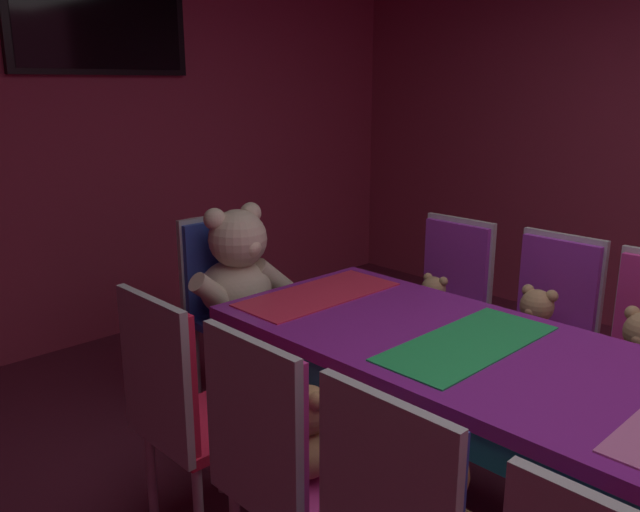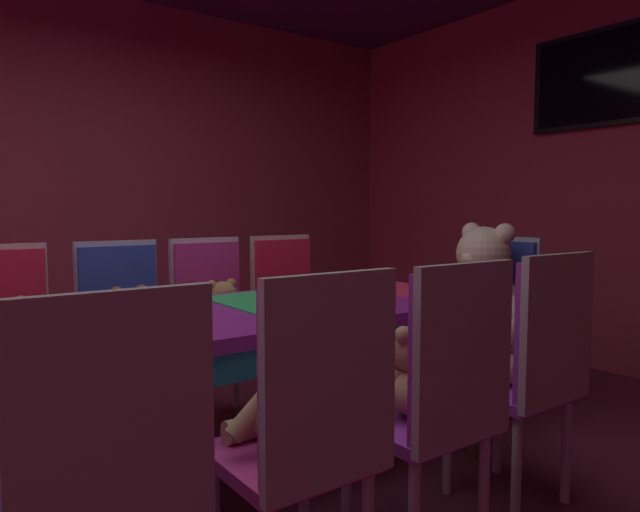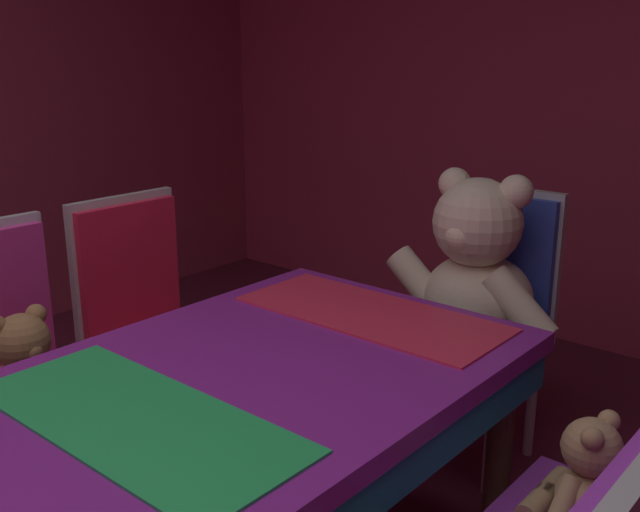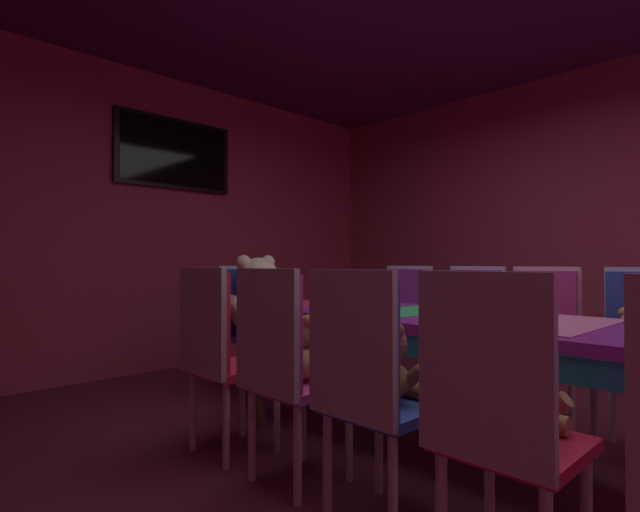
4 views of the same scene
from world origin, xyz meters
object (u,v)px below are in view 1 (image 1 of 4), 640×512
object	(u,v)px
teddy_left_3	(309,436)
wall_tv	(99,17)
throne_chair	(222,288)
chair_left_3	(274,453)
teddy_left_2	(438,505)
teddy_right_4	(432,303)
chair_left_4	(177,397)
banquet_table	(569,402)
king_teddy_bear	(240,273)
teddy_right_3	(535,325)
chair_right_3	(550,316)
chair_right_4	(449,292)

from	to	relation	value
teddy_left_3	wall_tv	world-z (taller)	wall_tv
throne_chair	chair_left_3	bearing A→B (deg)	-30.33
teddy_left_2	teddy_right_4	bearing A→B (deg)	36.95
wall_tv	teddy_right_4	bearing A→B (deg)	-71.60
chair_left_4	throne_chair	size ratio (longest dim) A/B	1.00
banquet_table	king_teddy_bear	world-z (taller)	king_teddy_bear
banquet_table	wall_tv	size ratio (longest dim) A/B	2.41
teddy_right_3	teddy_right_4	xyz separation A→B (m)	(-0.03, 0.55, -0.02)
teddy_right_3	throne_chair	size ratio (longest dim) A/B	0.33
chair_left_3	king_teddy_bear	xyz separation A→B (m)	(0.83, 1.26, 0.12)
teddy_left_2	king_teddy_bear	size ratio (longest dim) A/B	0.52
banquet_table	teddy_left_2	xyz separation A→B (m)	(-0.68, 0.03, -0.06)
teddy_left_3	teddy_right_4	distance (m)	1.47
king_teddy_bear	chair_left_4	bearing A→B (deg)	-48.65
chair_left_3	throne_chair	bearing A→B (deg)	59.67
chair_left_3	wall_tv	bearing A→B (deg)	72.17
chair_right_3	wall_tv	xyz separation A→B (m)	(-0.86, 2.61, 1.45)
teddy_right_4	wall_tv	xyz separation A→B (m)	(-0.68, 2.05, 1.48)
chair_left_4	chair_right_4	xyz separation A→B (m)	(1.68, 0.03, 0.00)
teddy_right_3	wall_tv	world-z (taller)	wall_tv
teddy_right_4	teddy_left_3	bearing A→B (deg)	21.34
chair_left_4	teddy_right_3	world-z (taller)	chair_left_4
chair_left_3	chair_right_4	world-z (taller)	same
banquet_table	chair_right_3	bearing A→B (deg)	30.18
banquet_table	king_teddy_bear	xyz separation A→B (m)	(0.00, 1.77, 0.06)
banquet_table	chair_right_3	size ratio (longest dim) A/B	2.84
chair_right_3	teddy_right_3	bearing A→B (deg)	-0.00
chair_right_4	teddy_right_4	world-z (taller)	chair_right_4
chair_left_3	wall_tv	distance (m)	3.09
chair_right_3	teddy_left_3	bearing A→B (deg)	-0.54
wall_tv	throne_chair	bearing A→B (deg)	-90.00
teddy_left_2	chair_right_3	xyz separation A→B (m)	(1.54, 0.47, 0.00)
banquet_table	chair_left_3	world-z (taller)	chair_left_3
teddy_right_4	wall_tv	size ratio (longest dim) A/B	0.23
chair_right_3	throne_chair	distance (m)	1.68
teddy_left_2	teddy_right_4	xyz separation A→B (m)	(1.36, 1.02, -0.03)
chair_right_4	teddy_right_4	xyz separation A→B (m)	(-0.14, 0.00, -0.03)
chair_left_4	chair_right_3	xyz separation A→B (m)	(1.71, -0.52, 0.00)
chair_left_4	wall_tv	distance (m)	2.68
chair_left_3	teddy_right_4	world-z (taller)	chair_left_3
teddy_left_3	teddy_right_3	xyz separation A→B (m)	(1.40, -0.01, -0.00)
teddy_left_2	chair_right_4	world-z (taller)	chair_right_4
chair_right_3	king_teddy_bear	world-z (taller)	king_teddy_bear
chair_right_3	wall_tv	size ratio (longest dim) A/B	0.85
teddy_right_3	throne_chair	xyz separation A→B (m)	(-0.72, 1.44, 0.01)
teddy_right_3	wall_tv	distance (m)	3.07
king_teddy_bear	wall_tv	xyz separation A→B (m)	(-0.00, 1.33, 1.33)
chair_left_4	throne_chair	xyz separation A→B (m)	(0.85, 0.92, 0.00)
teddy_right_3	wall_tv	xyz separation A→B (m)	(-0.72, 2.61, 1.46)
teddy_left_3	banquet_table	bearing A→B (deg)	-36.92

